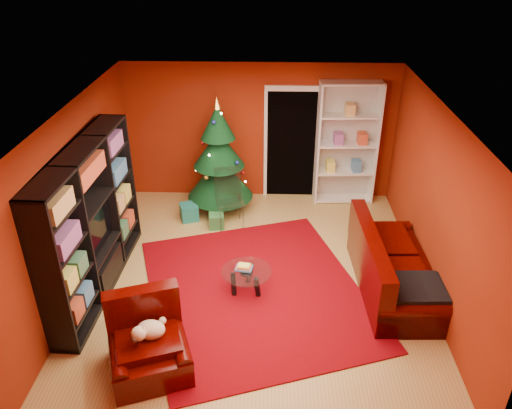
{
  "coord_description": "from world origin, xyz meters",
  "views": [
    {
      "loc": [
        0.22,
        -6.07,
        4.61
      ],
      "look_at": [
        0.0,
        0.4,
        1.05
      ],
      "focal_mm": 35.0,
      "sensor_mm": 36.0,
      "label": 1
    }
  ],
  "objects_px": {
    "rug": "(255,291)",
    "gift_box_red": "(207,192)",
    "media_unit": "(90,222)",
    "dog": "(151,330)",
    "christmas_tree": "(219,157)",
    "sofa": "(396,262)",
    "acrylic_chair": "(230,201)",
    "armchair": "(149,346)",
    "white_bookshelf": "(347,144)",
    "gift_box_green": "(217,221)",
    "coffee_table": "(247,281)",
    "gift_box_teal": "(189,212)"
  },
  "relations": [
    {
      "from": "rug",
      "to": "white_bookshelf",
      "type": "distance_m",
      "value": 3.49
    },
    {
      "from": "media_unit",
      "to": "gift_box_green",
      "type": "distance_m",
      "value": 2.47
    },
    {
      "from": "gift_box_green",
      "to": "acrylic_chair",
      "type": "bearing_deg",
      "value": 21.92
    },
    {
      "from": "rug",
      "to": "gift_box_green",
      "type": "relative_size",
      "value": 13.26
    },
    {
      "from": "armchair",
      "to": "acrylic_chair",
      "type": "relative_size",
      "value": 1.04
    },
    {
      "from": "gift_box_red",
      "to": "dog",
      "type": "relative_size",
      "value": 0.49
    },
    {
      "from": "white_bookshelf",
      "to": "armchair",
      "type": "height_order",
      "value": "white_bookshelf"
    },
    {
      "from": "christmas_tree",
      "to": "sofa",
      "type": "relative_size",
      "value": 1.0
    },
    {
      "from": "dog",
      "to": "sofa",
      "type": "distance_m",
      "value": 3.55
    },
    {
      "from": "armchair",
      "to": "sofa",
      "type": "relative_size",
      "value": 0.45
    },
    {
      "from": "sofa",
      "to": "gift_box_teal",
      "type": "bearing_deg",
      "value": 57.92
    },
    {
      "from": "acrylic_chair",
      "to": "sofa",
      "type": "bearing_deg",
      "value": -47.61
    },
    {
      "from": "rug",
      "to": "dog",
      "type": "height_order",
      "value": "dog"
    },
    {
      "from": "rug",
      "to": "gift_box_green",
      "type": "height_order",
      "value": "gift_box_green"
    },
    {
      "from": "white_bookshelf",
      "to": "media_unit",
      "type": "bearing_deg",
      "value": -147.16
    },
    {
      "from": "rug",
      "to": "sofa",
      "type": "xyz_separation_m",
      "value": [
        2.0,
        0.15,
        0.45
      ]
    },
    {
      "from": "gift_box_teal",
      "to": "dog",
      "type": "distance_m",
      "value": 3.5
    },
    {
      "from": "media_unit",
      "to": "white_bookshelf",
      "type": "bearing_deg",
      "value": 37.83
    },
    {
      "from": "rug",
      "to": "christmas_tree",
      "type": "xyz_separation_m",
      "value": [
        -0.74,
        2.47,
        1.04
      ]
    },
    {
      "from": "white_bookshelf",
      "to": "dog",
      "type": "bearing_deg",
      "value": -125.29
    },
    {
      "from": "coffee_table",
      "to": "gift_box_teal",
      "type": "bearing_deg",
      "value": 119.38
    },
    {
      "from": "christmas_tree",
      "to": "white_bookshelf",
      "type": "distance_m",
      "value": 2.37
    },
    {
      "from": "gift_box_teal",
      "to": "sofa",
      "type": "height_order",
      "value": "sofa"
    },
    {
      "from": "gift_box_teal",
      "to": "gift_box_green",
      "type": "relative_size",
      "value": 1.15
    },
    {
      "from": "armchair",
      "to": "gift_box_red",
      "type": "bearing_deg",
      "value": 68.43
    },
    {
      "from": "armchair",
      "to": "coffee_table",
      "type": "distance_m",
      "value": 1.85
    },
    {
      "from": "media_unit",
      "to": "white_bookshelf",
      "type": "height_order",
      "value": "white_bookshelf"
    },
    {
      "from": "media_unit",
      "to": "sofa",
      "type": "distance_m",
      "value": 4.34
    },
    {
      "from": "christmas_tree",
      "to": "coffee_table",
      "type": "bearing_deg",
      "value": -75.99
    },
    {
      "from": "gift_box_teal",
      "to": "christmas_tree",
      "type": "bearing_deg",
      "value": 39.65
    },
    {
      "from": "white_bookshelf",
      "to": "coffee_table",
      "type": "xyz_separation_m",
      "value": [
        -1.71,
        -2.9,
        -0.97
      ]
    },
    {
      "from": "sofa",
      "to": "rug",
      "type": "bearing_deg",
      "value": 92.08
    },
    {
      "from": "rug",
      "to": "gift_box_red",
      "type": "distance_m",
      "value": 3.09
    },
    {
      "from": "gift_box_teal",
      "to": "gift_box_red",
      "type": "xyz_separation_m",
      "value": [
        0.22,
        0.88,
        -0.05
      ]
    },
    {
      "from": "rug",
      "to": "christmas_tree",
      "type": "height_order",
      "value": "christmas_tree"
    },
    {
      "from": "media_unit",
      "to": "coffee_table",
      "type": "bearing_deg",
      "value": -0.65
    },
    {
      "from": "gift_box_teal",
      "to": "gift_box_green",
      "type": "xyz_separation_m",
      "value": [
        0.52,
        -0.26,
        -0.02
      ]
    },
    {
      "from": "media_unit",
      "to": "dog",
      "type": "bearing_deg",
      "value": -51.7
    },
    {
      "from": "gift_box_green",
      "to": "white_bookshelf",
      "type": "bearing_deg",
      "value": 25.59
    },
    {
      "from": "christmas_tree",
      "to": "gift_box_green",
      "type": "bearing_deg",
      "value": -90.44
    },
    {
      "from": "gift_box_green",
      "to": "armchair",
      "type": "bearing_deg",
      "value": -97.67
    },
    {
      "from": "acrylic_chair",
      "to": "gift_box_teal",
      "type": "bearing_deg",
      "value": 154.65
    },
    {
      "from": "media_unit",
      "to": "armchair",
      "type": "xyz_separation_m",
      "value": [
        1.1,
        -1.61,
        -0.7
      ]
    },
    {
      "from": "coffee_table",
      "to": "sofa",
      "type": "bearing_deg",
      "value": 4.39
    },
    {
      "from": "white_bookshelf",
      "to": "acrylic_chair",
      "type": "distance_m",
      "value": 2.43
    },
    {
      "from": "gift_box_green",
      "to": "gift_box_red",
      "type": "xyz_separation_m",
      "value": [
        -0.3,
        1.14,
        -0.03
      ]
    },
    {
      "from": "gift_box_teal",
      "to": "gift_box_green",
      "type": "distance_m",
      "value": 0.58
    },
    {
      "from": "gift_box_teal",
      "to": "dog",
      "type": "height_order",
      "value": "dog"
    },
    {
      "from": "sofa",
      "to": "gift_box_green",
      "type": "bearing_deg",
      "value": 57.27
    },
    {
      "from": "media_unit",
      "to": "acrylic_chair",
      "type": "distance_m",
      "value": 2.59
    }
  ]
}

